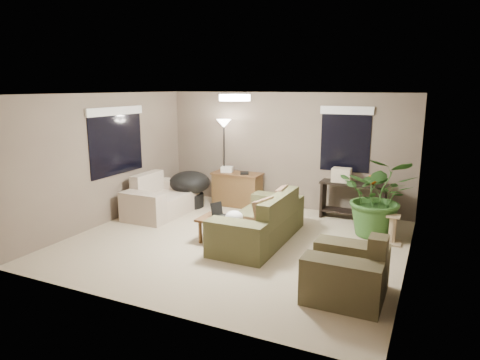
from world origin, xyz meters
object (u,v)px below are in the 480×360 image
at_px(main_sofa, 261,224).
at_px(papasan_chair, 190,186).
at_px(floor_lamp, 224,134).
at_px(houseplant, 378,205).
at_px(loveseat, 160,200).
at_px(armchair, 347,274).
at_px(coffee_table, 227,223).
at_px(console_table, 353,198).
at_px(desk, 237,189).
at_px(cat_scratching_post, 392,231).

relative_size(main_sofa, papasan_chair, 1.99).
xyz_separation_m(floor_lamp, houseplant, (3.45, -0.76, -1.03)).
bearing_deg(papasan_chair, main_sofa, -30.62).
height_order(loveseat, armchair, same).
relative_size(armchair, floor_lamp, 0.52).
relative_size(coffee_table, console_table, 0.77).
relative_size(desk, floor_lamp, 0.58).
height_order(main_sofa, loveseat, same).
bearing_deg(papasan_chair, coffee_table, -43.32).
height_order(armchair, houseplant, houseplant).
bearing_deg(floor_lamp, main_sofa, -48.28).
relative_size(armchair, console_table, 0.77).
bearing_deg(houseplant, cat_scratching_post, -46.15).
bearing_deg(armchair, loveseat, 155.28).
distance_m(console_table, cat_scratching_post, 1.42).
distance_m(coffee_table, papasan_chair, 2.44).
xyz_separation_m(loveseat, armchair, (4.26, -1.96, 0.00)).
distance_m(coffee_table, floor_lamp, 2.80).
relative_size(coffee_table, floor_lamp, 0.52).
bearing_deg(coffee_table, armchair, -25.37).
distance_m(console_table, floor_lamp, 3.09).
height_order(main_sofa, houseplant, houseplant).
bearing_deg(cat_scratching_post, floor_lamp, 164.17).
height_order(main_sofa, papasan_chair, main_sofa).
xyz_separation_m(loveseat, coffee_table, (2.03, -0.90, 0.06)).
bearing_deg(floor_lamp, desk, -4.67).
xyz_separation_m(main_sofa, cat_scratching_post, (2.07, 0.81, -0.08)).
relative_size(papasan_chair, cat_scratching_post, 2.21).
xyz_separation_m(papasan_chair, floor_lamp, (0.58, 0.54, 1.13)).
distance_m(papasan_chair, houseplant, 4.04).
height_order(console_table, cat_scratching_post, console_table).
height_order(loveseat, papasan_chair, loveseat).
xyz_separation_m(main_sofa, floor_lamp, (-1.67, 1.87, 1.30)).
relative_size(coffee_table, houseplant, 0.69).
distance_m(main_sofa, armchair, 2.24).
xyz_separation_m(coffee_table, desk, (-0.86, 2.18, 0.02)).
bearing_deg(console_table, loveseat, -159.97).
bearing_deg(console_table, coffee_table, -126.59).
height_order(coffee_table, papasan_chair, papasan_chair).
distance_m(houseplant, cat_scratching_post, 0.54).
bearing_deg(desk, houseplant, -13.21).
xyz_separation_m(coffee_table, console_table, (1.67, 2.25, 0.08)).
xyz_separation_m(desk, floor_lamp, (-0.33, 0.03, 1.22)).
bearing_deg(loveseat, cat_scratching_post, 3.09).
relative_size(desk, houseplant, 0.76).
xyz_separation_m(desk, papasan_chair, (-0.92, -0.51, 0.09)).
distance_m(armchair, desk, 4.47).
height_order(console_table, floor_lamp, floor_lamp).
height_order(main_sofa, armchair, same).
distance_m(desk, papasan_chair, 1.05).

